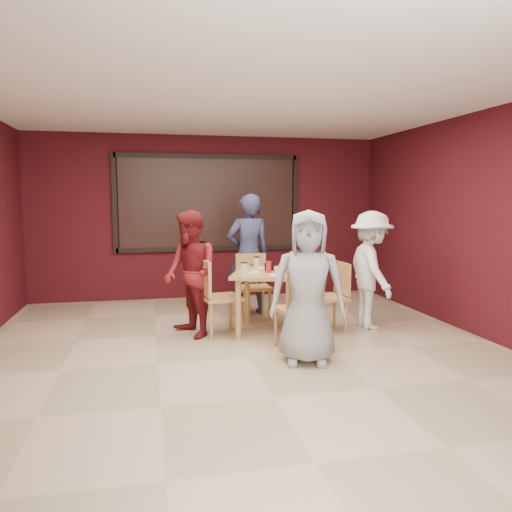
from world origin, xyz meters
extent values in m
plane|color=#C8AF8B|center=(0.00, 0.00, 0.00)|extent=(7.00, 7.00, 0.00)
cube|color=black|center=(0.00, 3.45, 1.65)|extent=(3.00, 0.02, 1.50)
cube|color=#B5844A|center=(0.53, 0.94, 0.77)|extent=(1.28, 1.28, 0.04)
cylinder|color=#B5844A|center=(0.28, 1.45, 0.38)|extent=(0.07, 0.07, 0.75)
cylinder|color=#B5844A|center=(1.04, 1.19, 0.38)|extent=(0.07, 0.07, 0.75)
cylinder|color=#B5844A|center=(0.02, 0.69, 0.38)|extent=(0.07, 0.07, 0.75)
cylinder|color=#B5844A|center=(0.78, 0.43, 0.38)|extent=(0.07, 0.07, 0.75)
cylinder|color=white|center=(0.53, 0.62, 0.80)|extent=(0.25, 0.25, 0.01)
cone|color=#D8904C|center=(0.53, 0.62, 0.81)|extent=(0.23, 0.23, 0.02)
cylinder|color=#F5ECC3|center=(0.67, 0.53, 0.86)|extent=(0.09, 0.09, 0.14)
cylinder|color=black|center=(0.67, 0.53, 0.94)|extent=(0.09, 0.09, 0.01)
cylinder|color=white|center=(0.53, 1.26, 0.80)|extent=(0.25, 0.25, 0.01)
cone|color=#D8904C|center=(0.53, 1.26, 0.81)|extent=(0.23, 0.23, 0.02)
cylinder|color=#F5ECC3|center=(0.39, 1.36, 0.86)|extent=(0.09, 0.09, 0.14)
cylinder|color=black|center=(0.39, 1.36, 0.94)|extent=(0.09, 0.09, 0.01)
cylinder|color=white|center=(0.21, 0.94, 0.80)|extent=(0.25, 0.25, 0.01)
cone|color=#D8904C|center=(0.21, 0.94, 0.81)|extent=(0.23, 0.23, 0.02)
cylinder|color=#F5ECC3|center=(0.12, 0.80, 0.86)|extent=(0.09, 0.09, 0.14)
cylinder|color=black|center=(0.12, 0.80, 0.94)|extent=(0.09, 0.09, 0.01)
cylinder|color=white|center=(0.85, 0.94, 0.80)|extent=(0.25, 0.25, 0.01)
cone|color=#D8904C|center=(0.85, 0.94, 0.81)|extent=(0.23, 0.23, 0.02)
cylinder|color=#F5ECC3|center=(0.94, 1.08, 0.86)|extent=(0.09, 0.09, 0.14)
cylinder|color=black|center=(0.94, 1.08, 0.94)|extent=(0.09, 0.09, 0.01)
cylinder|color=beige|center=(0.61, 0.91, 0.84)|extent=(0.06, 0.06, 0.10)
cylinder|color=beige|center=(0.55, 0.86, 0.84)|extent=(0.05, 0.05, 0.08)
cylinder|color=red|center=(0.45, 0.89, 0.87)|extent=(0.07, 0.07, 0.15)
cube|color=black|center=(0.49, 1.04, 0.84)|extent=(0.12, 0.09, 0.10)
cube|color=#C17A4B|center=(0.61, 0.19, 0.47)|extent=(0.52, 0.52, 0.04)
cylinder|color=#C17A4B|center=(0.77, 0.40, 0.22)|extent=(0.04, 0.04, 0.44)
cylinder|color=#C17A4B|center=(0.40, 0.34, 0.22)|extent=(0.04, 0.04, 0.44)
cylinder|color=#C17A4B|center=(0.82, 0.03, 0.22)|extent=(0.04, 0.04, 0.44)
cylinder|color=#C17A4B|center=(0.46, -0.02, 0.22)|extent=(0.04, 0.04, 0.44)
cube|color=#C17A4B|center=(0.64, -0.02, 0.73)|extent=(0.46, 0.11, 0.43)
cube|color=#C17A4B|center=(0.44, 1.72, 0.46)|extent=(0.46, 0.46, 0.04)
cylinder|color=#C17A4B|center=(0.26, 1.54, 0.22)|extent=(0.04, 0.04, 0.44)
cylinder|color=#C17A4B|center=(0.62, 1.55, 0.22)|extent=(0.04, 0.04, 0.44)
cylinder|color=#C17A4B|center=(0.25, 1.90, 0.22)|extent=(0.04, 0.04, 0.44)
cylinder|color=#C17A4B|center=(0.61, 1.91, 0.22)|extent=(0.04, 0.04, 0.44)
cube|color=#C17A4B|center=(0.43, 1.92, 0.71)|extent=(0.45, 0.05, 0.43)
cube|color=#C17A4B|center=(-0.15, 0.99, 0.48)|extent=(0.53, 0.53, 0.04)
cylinder|color=#C17A4B|center=(0.07, 0.83, 0.23)|extent=(0.04, 0.04, 0.46)
cylinder|color=#C17A4B|center=(0.01, 1.20, 0.23)|extent=(0.04, 0.04, 0.46)
cylinder|color=#C17A4B|center=(-0.30, 0.77, 0.23)|extent=(0.04, 0.04, 0.46)
cylinder|color=#C17A4B|center=(-0.36, 1.14, 0.23)|extent=(0.04, 0.04, 0.46)
cube|color=#C17A4B|center=(-0.35, 0.95, 0.74)|extent=(0.11, 0.47, 0.44)
cube|color=#C17A4B|center=(1.23, 0.86, 0.44)|extent=(0.46, 0.46, 0.04)
cylinder|color=#C17A4B|center=(1.05, 1.02, 0.21)|extent=(0.04, 0.04, 0.42)
cylinder|color=#C17A4B|center=(1.07, 0.67, 0.21)|extent=(0.04, 0.04, 0.42)
cylinder|color=#C17A4B|center=(1.40, 1.04, 0.21)|extent=(0.04, 0.04, 0.42)
cylinder|color=#C17A4B|center=(1.42, 0.69, 0.21)|extent=(0.04, 0.04, 0.42)
cube|color=#C17A4B|center=(1.43, 0.87, 0.69)|extent=(0.06, 0.44, 0.41)
imported|color=#979797|center=(0.58, -0.29, 0.80)|extent=(0.90, 0.71, 1.61)
imported|color=#2E3252|center=(0.43, 2.08, 0.90)|extent=(0.68, 0.47, 1.79)
imported|color=maroon|center=(-0.53, 1.00, 0.79)|extent=(0.83, 0.93, 1.58)
imported|color=white|center=(1.85, 0.91, 0.78)|extent=(0.62, 1.03, 1.56)
camera|label=1|loc=(-1.03, -5.16, 1.71)|focal=35.00mm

